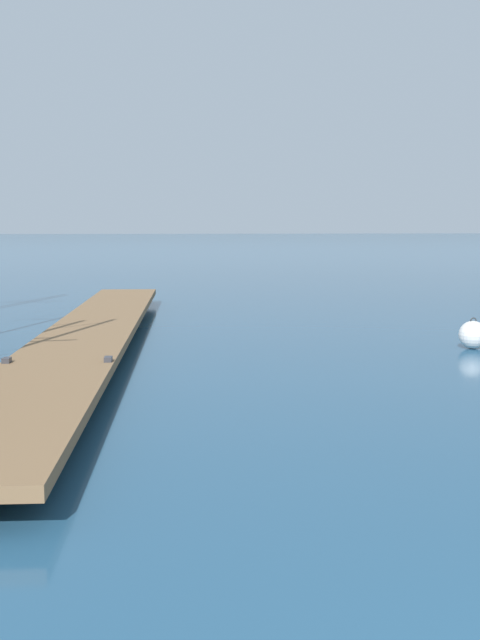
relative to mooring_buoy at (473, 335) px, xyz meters
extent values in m
cube|color=brown|center=(-8.06, 0.79, 0.07)|extent=(2.92, 19.62, 0.16)
cylinder|color=#3D3023|center=(-8.34, -4.09, -0.15)|extent=(0.36, 0.36, 0.29)
cylinder|color=#3D3023|center=(-8.06, 0.79, -0.15)|extent=(0.36, 0.36, 0.29)
cylinder|color=#3D3023|center=(-7.78, 5.66, -0.15)|extent=(0.36, 0.36, 0.29)
cylinder|color=#3D3023|center=(-7.50, 10.54, -0.15)|extent=(0.36, 0.36, 0.29)
cube|color=#333338|center=(-9.08, -3.07, 0.19)|extent=(0.13, 0.21, 0.08)
cube|color=#333338|center=(-7.49, -3.16, 0.19)|extent=(0.13, 0.21, 0.08)
sphere|color=silver|center=(0.00, 0.00, 0.00)|extent=(0.60, 0.60, 0.60)
torus|color=black|center=(0.00, 0.00, 0.30)|extent=(0.14, 0.02, 0.14)
camera|label=1|loc=(-6.82, -15.42, 2.34)|focal=43.10mm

